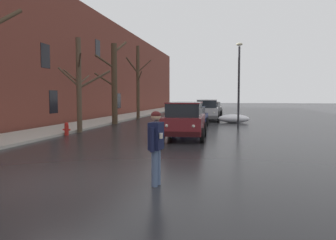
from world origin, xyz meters
The scene contains 15 objects.
ground_plane centered at (0.00, 0.00, 0.00)m, with size 200.00×200.00×0.00m, color #232326.
left_sidewalk_slab centered at (-6.26, 18.00, 0.06)m, with size 3.16×80.00×0.13m, color #A8A399.
brick_townhouse_facade centered at (-8.34, 18.00, 4.93)m, with size 0.63×80.00×9.86m.
snow_bank_along_left_kerb centered at (4.32, 19.60, 0.33)m, with size 2.44×1.20×0.68m.
bare_tree_second_along_sidewalk centered at (-4.48, 10.74, 2.82)m, with size 3.24×2.56×5.46m.
bare_tree_mid_block centered at (-4.52, 16.70, 3.25)m, with size 2.25×3.68×6.48m.
bare_tree_far_down_block centered at (-4.48, 23.03, 3.52)m, with size 2.01×1.91×6.79m.
suv_maroon_approaching_near_lane centered at (1.95, 8.98, 0.99)m, with size 2.16×4.32×1.82m.
sedan_darkblue_parked_kerbside_close centered at (1.49, 15.40, 0.75)m, with size 2.20×4.05×1.42m.
suv_silver_parked_kerbside_mid centered at (2.12, 21.49, 0.99)m, with size 2.22×4.47×1.82m.
sedan_black_parked_far_down_block centered at (2.10, 27.62, 0.75)m, with size 2.15×4.17×1.42m.
sedan_white_queued_behind_truck centered at (2.01, 33.56, 0.75)m, with size 2.12×4.14×1.42m.
pedestrian_with_coffee centered at (2.52, 0.06, 1.04)m, with size 0.36×0.64×1.76m.
fire_hydrant centered at (-4.54, 9.21, 0.36)m, with size 0.42×0.22×0.71m.
street_lamp_post centered at (4.65, 15.77, 3.20)m, with size 0.44×0.24×5.68m.
Camera 1 is at (4.29, -7.62, 2.11)m, focal length 36.19 mm.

